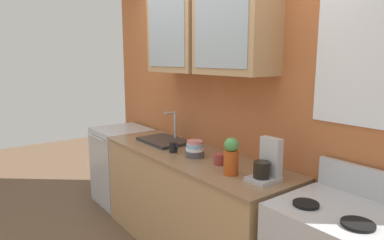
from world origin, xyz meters
The scene contains 9 objects.
back_wall_unit centered at (0.01, 0.32, 1.54)m, with size 3.78×0.42×2.84m.
counter centered at (0.00, 0.00, 0.45)m, with size 2.05×0.64×0.90m.
sink_faucet centered at (-0.48, 0.04, 0.92)m, with size 0.50×0.34×0.30m.
bowl_stack centered at (0.11, -0.02, 0.97)m, with size 0.16×0.16×0.14m.
vase centered at (0.61, -0.09, 1.03)m, with size 0.11×0.11×0.27m.
cup_near_sink centered at (-0.11, -0.09, 0.95)m, with size 0.10×0.07×0.09m.
cup_near_bowls centered at (0.40, 0.00, 0.95)m, with size 0.12×0.09×0.09m.
dishwasher centered at (-1.34, 0.00, 0.45)m, with size 0.61×0.63×0.90m.
coffee_maker centered at (0.85, 0.02, 1.01)m, with size 0.17×0.20×0.29m.
Camera 1 is at (2.29, -1.69, 1.71)m, focal length 31.81 mm.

